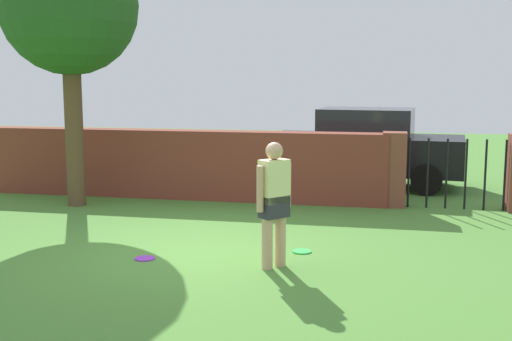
# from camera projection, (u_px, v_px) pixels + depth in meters

# --- Properties ---
(ground_plane) EXTENTS (40.00, 40.00, 0.00)m
(ground_plane) POSITION_uv_depth(u_px,v_px,m) (199.00, 251.00, 9.15)
(ground_plane) COLOR #4C8433
(brick_wall) EXTENTS (8.15, 0.50, 1.37)m
(brick_wall) POSITION_uv_depth(u_px,v_px,m) (181.00, 164.00, 13.00)
(brick_wall) COLOR brown
(brick_wall) RESTS_ON ground
(tree) EXTENTS (2.53, 2.53, 4.97)m
(tree) POSITION_uv_depth(u_px,v_px,m) (69.00, 8.00, 11.83)
(tree) COLOR brown
(tree) RESTS_ON ground
(person) EXTENTS (0.40, 0.43, 1.62)m
(person) POSITION_uv_depth(u_px,v_px,m) (274.00, 199.00, 8.24)
(person) COLOR tan
(person) RESTS_ON ground
(fence_gate) EXTENTS (2.68, 0.44, 1.40)m
(fence_gate) POSITION_uv_depth(u_px,v_px,m) (456.00, 171.00, 11.93)
(fence_gate) COLOR brown
(fence_gate) RESTS_ON ground
(car) EXTENTS (4.34, 2.22, 1.72)m
(car) POSITION_uv_depth(u_px,v_px,m) (366.00, 147.00, 14.44)
(car) COLOR black
(car) RESTS_ON ground
(frisbee_green) EXTENTS (0.27, 0.27, 0.02)m
(frisbee_green) POSITION_uv_depth(u_px,v_px,m) (302.00, 251.00, 9.08)
(frisbee_green) COLOR green
(frisbee_green) RESTS_ON ground
(frisbee_purple) EXTENTS (0.27, 0.27, 0.02)m
(frisbee_purple) POSITION_uv_depth(u_px,v_px,m) (145.00, 258.00, 8.74)
(frisbee_purple) COLOR purple
(frisbee_purple) RESTS_ON ground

